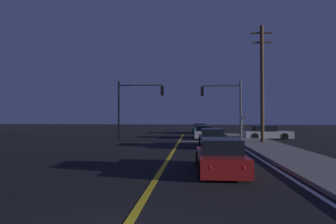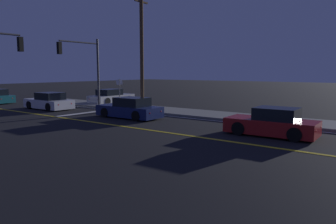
% 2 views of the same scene
% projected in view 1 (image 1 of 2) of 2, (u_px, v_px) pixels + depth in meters
% --- Properties ---
extents(sidewalk_right, '(3.20, 40.79, 0.15)m').
position_uv_depth(sidewalk_right, '(295.00, 157.00, 14.52)').
color(sidewalk_right, slate).
rests_on(sidewalk_right, ground).
extents(lane_line_center, '(0.20, 38.52, 0.01)m').
position_uv_depth(lane_line_center, '(169.00, 157.00, 15.14)').
color(lane_line_center, gold).
rests_on(lane_line_center, ground).
extents(lane_line_edge_right, '(0.16, 38.52, 0.01)m').
position_uv_depth(lane_line_edge_right, '(259.00, 158.00, 14.69)').
color(lane_line_edge_right, silver).
rests_on(lane_line_edge_right, ground).
extents(stop_bar, '(5.04, 0.50, 0.01)m').
position_uv_depth(stop_bar, '(207.00, 142.00, 24.69)').
color(stop_bar, silver).
rests_on(stop_bar, ground).
extents(car_mid_block_white, '(1.98, 4.40, 1.34)m').
position_uv_depth(car_mid_block_white, '(204.00, 133.00, 28.94)').
color(car_mid_block_white, silver).
rests_on(car_mid_block_white, ground).
extents(car_lead_oncoming_teal, '(1.94, 4.51, 1.34)m').
position_uv_depth(car_lead_oncoming_teal, '(200.00, 129.00, 37.44)').
color(car_lead_oncoming_teal, '#195960').
rests_on(car_lead_oncoming_teal, ground).
extents(car_following_oncoming_silver, '(4.73, 2.04, 1.34)m').
position_uv_depth(car_following_oncoming_silver, '(267.00, 133.00, 27.88)').
color(car_following_oncoming_silver, '#B2B5BA').
rests_on(car_following_oncoming_silver, ground).
extents(car_side_waiting_red, '(1.93, 4.20, 1.34)m').
position_uv_depth(car_side_waiting_red, '(220.00, 157.00, 11.06)').
color(car_side_waiting_red, maroon).
rests_on(car_side_waiting_red, ground).
extents(car_far_approaching_navy, '(1.89, 4.48, 1.34)m').
position_uv_depth(car_far_approaching_navy, '(212.00, 139.00, 20.41)').
color(car_far_approaching_navy, navy).
rests_on(car_far_approaching_navy, ground).
extents(traffic_signal_near_right, '(3.91, 0.28, 5.68)m').
position_uv_depth(traffic_signal_near_right, '(226.00, 101.00, 26.87)').
color(traffic_signal_near_right, '#38383D').
rests_on(traffic_signal_near_right, ground).
extents(traffic_signal_far_left, '(4.43, 0.28, 5.64)m').
position_uv_depth(traffic_signal_far_left, '(135.00, 100.00, 26.29)').
color(traffic_signal_far_left, '#38383D').
rests_on(traffic_signal_far_left, ground).
extents(utility_pole_right, '(1.75, 0.30, 9.76)m').
position_uv_depth(utility_pole_right, '(262.00, 82.00, 22.75)').
color(utility_pole_right, '#4C3823').
rests_on(utility_pole_right, ground).
extents(street_sign_corner, '(0.56, 0.14, 2.41)m').
position_uv_depth(street_sign_corner, '(243.00, 124.00, 23.94)').
color(street_sign_corner, slate).
rests_on(street_sign_corner, ground).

